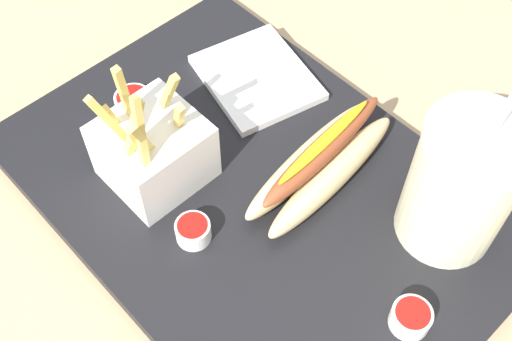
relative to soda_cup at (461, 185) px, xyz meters
The scene contains 9 objects.
ground_plane 0.21m from the soda_cup, 147.12° to the right, with size 2.40×2.40×0.02m, color tan.
food_tray 0.20m from the soda_cup, 147.12° to the right, with size 0.50×0.34×0.02m, color black.
soda_cup is the anchor object (origin of this frame).
fries_basket 0.28m from the soda_cup, 145.85° to the right, with size 0.09×0.09×0.14m.
hot_dog_1 0.14m from the soda_cup, 160.14° to the right, with size 0.07×0.19×0.06m.
ketchup_cup_1 0.24m from the soda_cup, 130.79° to the right, with size 0.03×0.03×0.02m.
ketchup_cup_2 0.12m from the soda_cup, 68.68° to the right, with size 0.04×0.04×0.02m.
ketchup_cup_3 0.35m from the soda_cup, 158.65° to the right, with size 0.04×0.04×0.02m.
napkin_stack 0.27m from the soda_cup, behind, with size 0.13×0.11×0.01m, color white.
Camera 1 is at (0.26, -0.24, 0.56)m, focal length 45.51 mm.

